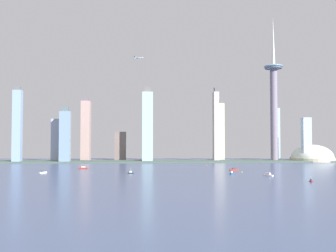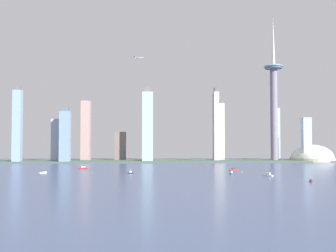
{
  "view_description": "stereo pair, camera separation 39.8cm",
  "coord_description": "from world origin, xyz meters",
  "views": [
    {
      "loc": [
        -39.02,
        -348.7,
        51.0
      ],
      "look_at": [
        11.79,
        486.83,
        81.76
      ],
      "focal_mm": 39.42,
      "sensor_mm": 36.0,
      "label": 1
    },
    {
      "loc": [
        -38.62,
        -348.73,
        51.0
      ],
      "look_at": [
        11.79,
        486.83,
        81.76
      ],
      "focal_mm": 39.42,
      "sensor_mm": 36.0,
      "label": 2
    }
  ],
  "objects": [
    {
      "name": "observation_tower",
      "position": [
        266.78,
        511.67,
        157.78
      ],
      "size": [
        45.33,
        45.33,
        346.08
      ],
      "color": "slate",
      "rests_on": "ground"
    },
    {
      "name": "airplane",
      "position": [
        -56.57,
        503.73,
        240.53
      ],
      "size": [
        23.93,
        24.89,
        7.49
      ],
      "rotation": [
        0.0,
        0.0,
        5.84
      ],
      "color": "silver"
    },
    {
      "name": "skyscraper_10",
      "position": [
        -29.94,
        573.75,
        46.55
      ],
      "size": [
        17.97,
        21.72,
        93.1
      ],
      "color": "gray",
      "rests_on": "ground"
    },
    {
      "name": "skyscraper_4",
      "position": [
        -100.93,
        561.88,
        34.95
      ],
      "size": [
        26.9,
        21.17,
        69.89
      ],
      "color": "#76655E",
      "rests_on": "ground"
    },
    {
      "name": "channel_buoy_2",
      "position": [
        110.79,
        217.01,
        1.09
      ],
      "size": [
        1.47,
        1.47,
        2.18
      ],
      "primitive_type": "cone",
      "color": "yellow",
      "rests_on": "ground"
    },
    {
      "name": "boat_4",
      "position": [
        -147.73,
        304.46,
        1.46
      ],
      "size": [
        15.83,
        6.43,
        3.96
      ],
      "rotation": [
        0.0,
        0.0,
        6.12
      ],
      "color": "red",
      "rests_on": "ground"
    },
    {
      "name": "boat_5",
      "position": [
        -61.24,
        208.27,
        1.37
      ],
      "size": [
        8.62,
        3.86,
        8.71
      ],
      "rotation": [
        0.0,
        0.0,
        3.21
      ],
      "color": "black",
      "rests_on": "ground"
    },
    {
      "name": "skyscraper_9",
      "position": [
        -183.66,
        553.29,
        73.14
      ],
      "size": [
        21.1,
        27.66,
        150.17
      ],
      "color": "tan",
      "rests_on": "ground"
    },
    {
      "name": "boat_7",
      "position": [
        86.84,
        185.66,
        1.61
      ],
      "size": [
        6.41,
        5.76,
        4.29
      ],
      "rotation": [
        0.0,
        0.0,
        3.82
      ],
      "color": "navy",
      "rests_on": "ground"
    },
    {
      "name": "skyscraper_8",
      "position": [
        -243.11,
        510.13,
        49.23
      ],
      "size": [
        22.44,
        15.64,
        98.46
      ],
      "color": "#9EA5BB",
      "rests_on": "ground"
    },
    {
      "name": "skyscraper_1",
      "position": [
        287.17,
        556.48,
        64.76
      ],
      "size": [
        15.38,
        20.06,
        129.52
      ],
      "color": "#A3BAC8",
      "rests_on": "ground"
    },
    {
      "name": "stadium_dome",
      "position": [
        353.74,
        500.08,
        7.73
      ],
      "size": [
        101.57,
        101.57,
        61.14
      ],
      "color": "#B8B392",
      "rests_on": "ground"
    },
    {
      "name": "waterfront_pier",
      "position": [
        0.0,
        491.0,
        1.31
      ],
      "size": [
        858.7,
        75.2,
        2.63
      ],
      "primitive_type": "cube",
      "color": "#465950",
      "rests_on": "ground"
    },
    {
      "name": "skyscraper_2",
      "position": [
        -216.88,
        477.57,
        58.6
      ],
      "size": [
        23.53,
        15.53,
        123.58
      ],
      "color": "#7390A9",
      "rests_on": "ground"
    },
    {
      "name": "channel_buoy_1",
      "position": [
        -120.3,
        219.91,
        0.89
      ],
      "size": [
        1.05,
        1.05,
        1.77
      ],
      "primitive_type": "cone",
      "color": "green",
      "rests_on": "ground"
    },
    {
      "name": "boat_0",
      "position": [
        106.75,
        253.59,
        1.43
      ],
      "size": [
        15.48,
        7.13,
        3.96
      ],
      "rotation": [
        0.0,
        0.0,
        3.34
      ],
      "color": "#B22918",
      "rests_on": "ground"
    },
    {
      "name": "boat_2",
      "position": [
        160.04,
        85.55,
        1.33
      ],
      "size": [
        3.46,
        8.24,
        7.24
      ],
      "rotation": [
        0.0,
        0.0,
        1.4
      ],
      "color": "#AC1C2B",
      "rests_on": "ground"
    },
    {
      "name": "skyscraper_0",
      "position": [
        127.24,
        514.79,
        83.82
      ],
      "size": [
        12.16,
        22.15,
        174.09
      ],
      "color": "#C0AEA7",
      "rests_on": "ground"
    },
    {
      "name": "channel_buoy_0",
      "position": [
        79.43,
        362.71,
        1.12
      ],
      "size": [
        1.93,
        1.93,
        2.24
      ],
      "primitive_type": "cone",
      "color": "#E54C19",
      "rests_on": "ground"
    },
    {
      "name": "skyscraper_6",
      "position": [
        330.17,
        477.79,
        50.78
      ],
      "size": [
        19.5,
        15.38,
        101.55
      ],
      "color": "#ABC5D4",
      "rests_on": "ground"
    },
    {
      "name": "ground_plane",
      "position": [
        0.0,
        0.0,
        0.0
      ],
      "size": [
        6000.0,
        6000.0,
        0.0
      ],
      "primitive_type": "plane",
      "color": "#425176"
    },
    {
      "name": "boat_3",
      "position": [
        132.27,
        158.5,
        1.68
      ],
      "size": [
        11.74,
        14.48,
        4.7
      ],
      "rotation": [
        0.0,
        0.0,
        2.17
      ],
      "color": "white",
      "rests_on": "ground"
    },
    {
      "name": "skyscraper_5",
      "position": [
        -34.73,
        495.9,
        82.04
      ],
      "size": [
        24.24,
        24.37,
        171.42
      ],
      "color": "#9DC5C7",
      "rests_on": "ground"
    },
    {
      "name": "skyscraper_3",
      "position": [
        -323.38,
        486.1,
        81.83
      ],
      "size": [
        18.6,
        15.9,
        168.81
      ],
      "color": "#85A4CA",
      "rests_on": "ground"
    },
    {
      "name": "skyscraper_7",
      "position": [
        150.73,
        567.97,
        72.7
      ],
      "size": [
        15.01,
        14.35,
        150.86
      ],
      "color": "beige",
      "rests_on": "ground"
    },
    {
      "name": "boat_1",
      "position": [
        -194.59,
        222.56,
        1.38
      ],
      "size": [
        10.67,
        11.77,
        3.7
      ],
      "rotation": [
        0.0,
        0.0,
        4.04
      ],
      "color": "white",
      "rests_on": "ground"
    }
  ]
}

